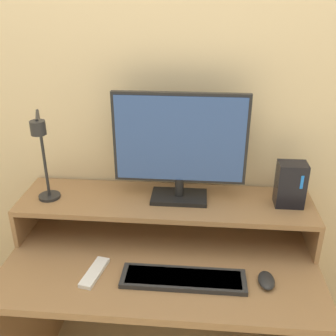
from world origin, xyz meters
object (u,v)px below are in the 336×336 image
object	(u,v)px
desk_lamp	(43,154)
mouse	(266,280)
router_dock	(290,184)
keyboard	(183,279)
monitor	(180,145)
remote_control	(94,273)

from	to	relation	value
desk_lamp	mouse	distance (m)	0.95
router_dock	keyboard	world-z (taller)	router_dock
mouse	monitor	bearing A→B (deg)	138.81
desk_lamp	keyboard	size ratio (longest dim) A/B	0.84
remote_control	mouse	bearing A→B (deg)	0.44
desk_lamp	remote_control	xyz separation A→B (m)	(0.22, -0.20, -0.39)
router_dock	mouse	distance (m)	0.39
router_dock	keyboard	size ratio (longest dim) A/B	0.40
desk_lamp	router_dock	distance (m)	0.97
router_dock	remote_control	xyz separation A→B (m)	(-0.74, -0.29, -0.25)
mouse	desk_lamp	bearing A→B (deg)	167.15
router_dock	mouse	world-z (taller)	router_dock
keyboard	remote_control	bearing A→B (deg)	178.81
desk_lamp	remote_control	bearing A→B (deg)	-41.90
keyboard	mouse	bearing A→B (deg)	2.24
monitor	remote_control	bearing A→B (deg)	-134.76
monitor	remote_control	xyz separation A→B (m)	(-0.30, -0.30, -0.40)
router_dock	keyboard	bearing A→B (deg)	-143.96
router_dock	mouse	size ratio (longest dim) A/B	1.86
mouse	keyboard	bearing A→B (deg)	-177.76
desk_lamp	remote_control	world-z (taller)	desk_lamp
keyboard	remote_control	world-z (taller)	keyboard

